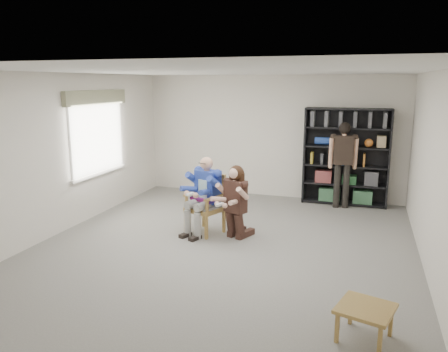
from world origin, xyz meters
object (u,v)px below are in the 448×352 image
(kneeling_woman, at_px, (234,203))
(side_table, at_px, (365,323))
(standing_man, at_px, (343,166))
(armchair, at_px, (205,204))
(bookshelf, at_px, (346,157))
(seated_man, at_px, (205,195))

(kneeling_woman, xyz_separation_m, side_table, (2.16, -2.46, -0.45))
(standing_man, bearing_deg, armchair, -140.91)
(bookshelf, bearing_deg, armchair, -129.38)
(armchair, bearing_deg, seated_man, 0.00)
(armchair, relative_size, bookshelf, 0.51)
(seated_man, bearing_deg, armchair, 0.00)
(armchair, xyz_separation_m, seated_man, (0.00, 0.00, 0.16))
(kneeling_woman, xyz_separation_m, bookshelf, (1.66, 2.85, 0.42))
(seated_man, bearing_deg, standing_man, 69.71)
(kneeling_woman, distance_m, standing_man, 3.03)
(side_table, bearing_deg, seated_man, 136.71)
(seated_man, relative_size, bookshelf, 0.66)
(seated_man, distance_m, kneeling_woman, 0.60)
(armchair, xyz_separation_m, standing_man, (2.20, 2.42, 0.38))
(armchair, distance_m, side_table, 3.78)
(standing_man, bearing_deg, seated_man, -140.91)
(bookshelf, height_order, standing_man, bookshelf)
(seated_man, relative_size, kneeling_woman, 1.09)
(seated_man, height_order, bookshelf, bookshelf)
(armchair, xyz_separation_m, bookshelf, (2.24, 2.73, 0.52))
(kneeling_woman, height_order, bookshelf, bookshelf)
(armchair, bearing_deg, bookshelf, 72.51)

